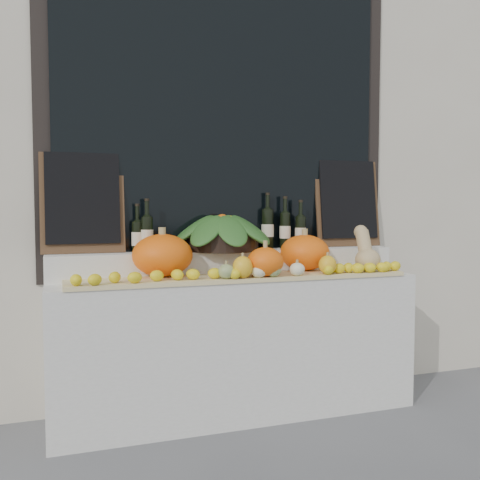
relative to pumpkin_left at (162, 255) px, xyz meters
name	(u,v)px	position (x,y,z in m)	size (l,w,h in m)	color
storefront_facade	(206,83)	(0.47, 0.74, 1.21)	(7.00, 0.94, 4.50)	beige
display_sill	(236,345)	(0.47, 0.01, -0.59)	(2.30, 0.55, 0.88)	silver
rear_tier	(229,262)	(0.47, 0.16, -0.07)	(2.30, 0.25, 0.16)	silver
straw_bedding	(243,277)	(0.47, -0.11, -0.14)	(2.10, 0.32, 0.03)	tan
pumpkin_left	(162,255)	(0.00, 0.00, 0.00)	(0.36, 0.36, 0.26)	#FF660D
pumpkin_right	(305,253)	(0.95, 0.01, -0.01)	(0.33, 0.33, 0.24)	#FF660D
pumpkin_center	(265,262)	(0.59, -0.19, -0.04)	(0.22, 0.22, 0.18)	#FF660D
butternut_squash	(366,253)	(1.32, -0.14, -0.01)	(0.16, 0.22, 0.30)	tan
decorative_gourds	(273,268)	(0.62, -0.23, -0.08)	(0.77, 0.13, 0.15)	#37641E
lemon_heap	(249,272)	(0.47, -0.22, -0.10)	(2.20, 0.16, 0.06)	yellow
produce_bowl	(222,232)	(0.42, 0.15, 0.13)	(0.72, 0.72, 0.25)	black
wine_bottle_far_left	(147,234)	(-0.07, 0.15, 0.12)	(0.08, 0.08, 0.34)	black
wine_bottle_near_left	(138,236)	(-0.12, 0.18, 0.11)	(0.08, 0.08, 0.30)	black
wine_bottle_tall	(268,228)	(0.76, 0.21, 0.14)	(0.08, 0.08, 0.38)	black
wine_bottle_near_right	(285,230)	(0.89, 0.19, 0.13)	(0.08, 0.08, 0.36)	black
wine_bottle_far_right	(300,232)	(0.99, 0.16, 0.12)	(0.08, 0.08, 0.33)	black
chalkboard_left	(83,201)	(-0.45, 0.23, 0.33)	(0.50, 0.11, 0.62)	#4C331E
chalkboard_right	(348,202)	(1.39, 0.23, 0.33)	(0.50, 0.11, 0.62)	#4C331E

